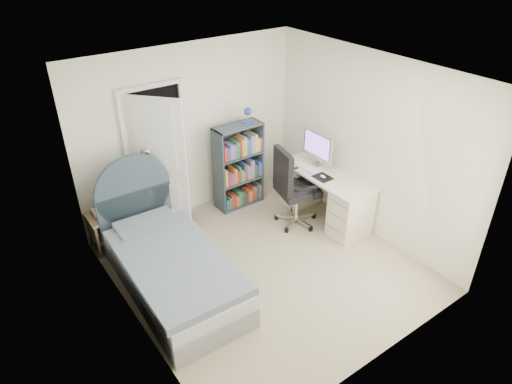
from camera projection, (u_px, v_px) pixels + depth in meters
room_shell at (266, 182)px, 5.24m from camera, size 3.50×3.70×2.60m
door at (158, 163)px, 6.13m from camera, size 0.92×0.64×2.06m
bed at (170, 265)px, 5.44m from camera, size 1.10×2.23×1.35m
nightstand at (104, 223)px, 6.04m from camera, size 0.41×0.41×0.60m
floor_lamp at (150, 201)px, 6.25m from camera, size 0.19×0.19×1.32m
bookcase at (240, 168)px, 6.90m from camera, size 0.73×0.31×1.56m
desk at (324, 193)px, 6.68m from camera, size 0.60×1.50×1.23m
office_chair at (292, 184)px, 6.39m from camera, size 0.65×0.68×1.20m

